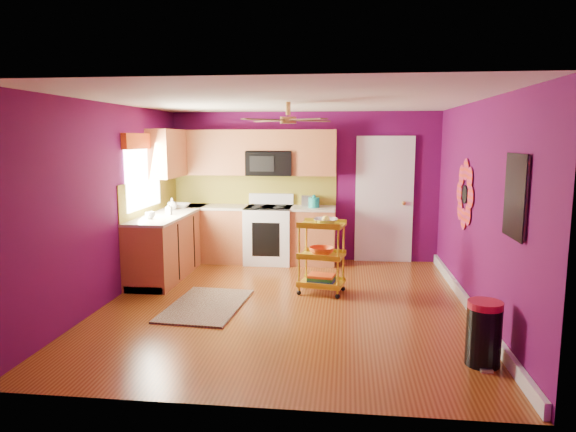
# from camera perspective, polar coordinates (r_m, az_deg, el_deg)

# --- Properties ---
(ground) EXTENTS (5.00, 5.00, 0.00)m
(ground) POSITION_cam_1_polar(r_m,az_deg,el_deg) (6.52, -0.18, -9.79)
(ground) COLOR #663010
(ground) RESTS_ON ground
(room_envelope) EXTENTS (4.54, 5.04, 2.52)m
(room_envelope) POSITION_cam_1_polar(r_m,az_deg,el_deg) (6.20, 0.06, 4.67)
(room_envelope) COLOR #550947
(room_envelope) RESTS_ON ground
(lower_cabinets) EXTENTS (2.81, 2.31, 0.94)m
(lower_cabinets) POSITION_cam_1_polar(r_m,az_deg,el_deg) (8.38, -7.89, -2.63)
(lower_cabinets) COLOR #964D29
(lower_cabinets) RESTS_ON ground
(electric_range) EXTENTS (0.76, 0.66, 1.13)m
(electric_range) POSITION_cam_1_polar(r_m,az_deg,el_deg) (8.56, -2.13, -1.99)
(electric_range) COLOR white
(electric_range) RESTS_ON ground
(upper_cabinetry) EXTENTS (2.80, 2.30, 1.26)m
(upper_cabinetry) POSITION_cam_1_polar(r_m,az_deg,el_deg) (8.55, -6.81, 6.82)
(upper_cabinetry) COLOR #964D29
(upper_cabinetry) RESTS_ON ground
(left_window) EXTENTS (0.08, 1.35, 1.08)m
(left_window) POSITION_cam_1_polar(r_m,az_deg,el_deg) (7.78, -15.78, 5.93)
(left_window) COLOR white
(left_window) RESTS_ON ground
(panel_door) EXTENTS (0.95, 0.11, 2.15)m
(panel_door) POSITION_cam_1_polar(r_m,az_deg,el_deg) (8.69, 10.63, 1.64)
(panel_door) COLOR white
(panel_door) RESTS_ON ground
(right_wall_art) EXTENTS (0.04, 2.74, 1.04)m
(right_wall_art) POSITION_cam_1_polar(r_m,az_deg,el_deg) (6.03, 20.96, 2.18)
(right_wall_art) COLOR black
(right_wall_art) RESTS_ON ground
(ceiling_fan) EXTENTS (1.01, 1.01, 0.26)m
(ceiling_fan) POSITION_cam_1_polar(r_m,az_deg,el_deg) (6.39, 0.02, 10.69)
(ceiling_fan) COLOR #BF8C3F
(ceiling_fan) RESTS_ON ground
(shag_rug) EXTENTS (0.95, 1.45, 0.02)m
(shag_rug) POSITION_cam_1_polar(r_m,az_deg,el_deg) (6.52, -9.07, -9.78)
(shag_rug) COLOR black
(shag_rug) RESTS_ON ground
(rolling_cart) EXTENTS (0.65, 0.53, 1.06)m
(rolling_cart) POSITION_cam_1_polar(r_m,az_deg,el_deg) (6.85, 3.82, -4.18)
(rolling_cart) COLOR gold
(rolling_cart) RESTS_ON ground
(trash_can) EXTENTS (0.33, 0.35, 0.60)m
(trash_can) POSITION_cam_1_polar(r_m,az_deg,el_deg) (5.12, 20.92, -12.08)
(trash_can) COLOR black
(trash_can) RESTS_ON ground
(teal_kettle) EXTENTS (0.18, 0.18, 0.21)m
(teal_kettle) POSITION_cam_1_polar(r_m,az_deg,el_deg) (8.39, 2.90, 1.53)
(teal_kettle) COLOR teal
(teal_kettle) RESTS_ON lower_cabinets
(toaster) EXTENTS (0.22, 0.15, 0.18)m
(toaster) POSITION_cam_1_polar(r_m,az_deg,el_deg) (8.56, 2.28, 1.71)
(toaster) COLOR beige
(toaster) RESTS_ON lower_cabinets
(soap_bottle_a) EXTENTS (0.08, 0.08, 0.18)m
(soap_bottle_a) POSITION_cam_1_polar(r_m,az_deg,el_deg) (7.80, -13.12, 0.80)
(soap_bottle_a) COLOR #EA3F72
(soap_bottle_a) RESTS_ON lower_cabinets
(soap_bottle_b) EXTENTS (0.15, 0.15, 0.19)m
(soap_bottle_b) POSITION_cam_1_polar(r_m,az_deg,el_deg) (8.31, -12.75, 1.32)
(soap_bottle_b) COLOR white
(soap_bottle_b) RESTS_ON lower_cabinets
(counter_dish) EXTENTS (0.28, 0.28, 0.07)m
(counter_dish) POSITION_cam_1_polar(r_m,az_deg,el_deg) (8.55, -11.78, 1.16)
(counter_dish) COLOR white
(counter_dish) RESTS_ON lower_cabinets
(counter_cup) EXTENTS (0.13, 0.13, 0.10)m
(counter_cup) POSITION_cam_1_polar(r_m,az_deg,el_deg) (7.44, -15.08, 0.07)
(counter_cup) COLOR white
(counter_cup) RESTS_ON lower_cabinets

